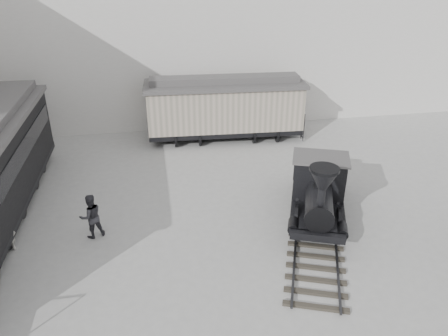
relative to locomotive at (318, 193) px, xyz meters
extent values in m
plane|color=#9E9E9B|center=(-2.56, -3.30, -1.14)|extent=(90.00, 90.00, 0.00)
cube|color=silver|center=(-2.56, 11.70, 4.36)|extent=(34.00, 2.40, 11.00)
cube|color=#2F2B24|center=(-0.25, -0.65, -1.06)|extent=(4.90, 8.85, 0.15)
cube|color=#2D2D30|center=(-0.89, -0.40, -1.02)|extent=(3.19, 8.20, 0.06)
cube|color=#2D2D30|center=(0.39, -0.89, -1.02)|extent=(3.19, 8.20, 0.06)
cylinder|color=black|center=(-1.11, -0.83, -0.47)|extent=(0.48, 1.02, 1.05)
cylinder|color=black|center=(0.28, -1.36, -0.47)|extent=(0.48, 1.02, 1.05)
cylinder|color=black|center=(-0.67, 0.33, -0.47)|extent=(0.48, 1.02, 1.05)
cylinder|color=black|center=(0.72, -0.20, -0.47)|extent=(0.48, 1.02, 1.05)
cube|color=black|center=(-0.20, -0.51, -0.35)|extent=(3.00, 3.88, 0.27)
cylinder|color=black|center=(-0.43, -1.14, 0.26)|extent=(1.67, 2.38, 0.95)
cylinder|color=black|center=(-0.74, -1.93, 1.00)|extent=(0.32, 0.32, 0.57)
cone|color=black|center=(-0.74, -1.93, 1.62)|extent=(1.18, 1.18, 0.67)
sphere|color=black|center=(-0.30, -0.78, 0.71)|extent=(0.49, 0.49, 0.49)
cube|color=black|center=(0.11, 0.29, 0.52)|extent=(2.19, 1.86, 1.47)
cube|color=#535151|center=(0.11, 0.29, 1.29)|extent=(2.43, 2.11, 0.08)
cube|color=black|center=(0.72, 1.88, -0.01)|extent=(2.28, 2.39, 0.86)
cylinder|color=black|center=(-4.00, 8.78, -0.78)|extent=(1.84, 0.83, 0.72)
cylinder|color=black|center=(0.14, 8.53, -0.78)|extent=(1.84, 0.83, 0.72)
cube|color=black|center=(-1.93, 8.66, -0.60)|extent=(8.24, 2.73, 0.27)
cube|color=gray|center=(-1.93, 8.66, 0.66)|extent=(8.25, 2.82, 2.26)
cube|color=#535151|center=(-1.93, 8.66, 1.88)|extent=(8.53, 3.11, 0.18)
cube|color=#535151|center=(-1.93, 8.66, 2.14)|extent=(7.81, 1.54, 0.32)
cylinder|color=black|center=(-12.09, 5.28, -0.73)|extent=(2.19, 0.86, 0.83)
cube|color=black|center=(-10.73, 1.70, 1.37)|extent=(0.17, 11.08, 0.74)
imported|color=#ADABA2|center=(-11.08, -0.04, -0.20)|extent=(0.82, 0.71, 1.88)
imported|color=#2E2E33|center=(-8.28, 0.34, -0.30)|extent=(0.99, 0.89, 1.67)
camera|label=1|loc=(-6.02, -13.32, 8.02)|focal=35.00mm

